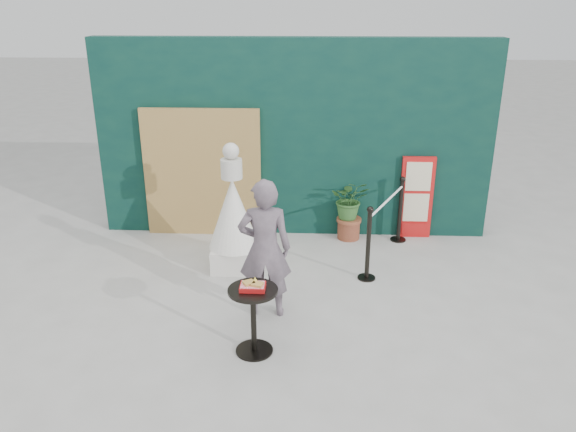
% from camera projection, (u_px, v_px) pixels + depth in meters
% --- Properties ---
extents(ground, '(60.00, 60.00, 0.00)m').
position_uv_depth(ground, '(283.00, 340.00, 6.20)').
color(ground, '#ADAAA5').
rests_on(ground, ground).
extents(back_wall, '(6.00, 0.30, 3.00)m').
position_uv_depth(back_wall, '(294.00, 139.00, 8.58)').
color(back_wall, black).
rests_on(back_wall, ground).
extents(bamboo_fence, '(1.80, 0.08, 2.00)m').
position_uv_depth(bamboo_fence, '(202.00, 173.00, 8.63)').
color(bamboo_fence, tan).
rests_on(bamboo_fence, ground).
extents(woman, '(0.63, 0.43, 1.68)m').
position_uv_depth(woman, '(265.00, 249.00, 6.43)').
color(woman, slate).
rests_on(woman, ground).
extents(menu_board, '(0.50, 0.07, 1.30)m').
position_uv_depth(menu_board, '(416.00, 198.00, 8.63)').
color(menu_board, red).
rests_on(menu_board, ground).
extents(statue, '(0.70, 0.70, 1.78)m').
position_uv_depth(statue, '(233.00, 219.00, 7.60)').
color(statue, silver).
rests_on(statue, ground).
extents(cafe_table, '(0.52, 0.52, 0.75)m').
position_uv_depth(cafe_table, '(253.00, 311.00, 5.82)').
color(cafe_table, black).
rests_on(cafe_table, ground).
extents(food_basket, '(0.26, 0.19, 0.11)m').
position_uv_depth(food_basket, '(253.00, 286.00, 5.72)').
color(food_basket, '#AD1213').
rests_on(food_basket, cafe_table).
extents(planter, '(0.57, 0.49, 0.96)m').
position_uv_depth(planter, '(350.00, 205.00, 8.60)').
color(planter, brown).
rests_on(planter, ground).
extents(stanchion_barrier, '(0.84, 1.54, 1.03)m').
position_uv_depth(stanchion_barrier, '(385.00, 226.00, 7.96)').
color(stanchion_barrier, black).
rests_on(stanchion_barrier, ground).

